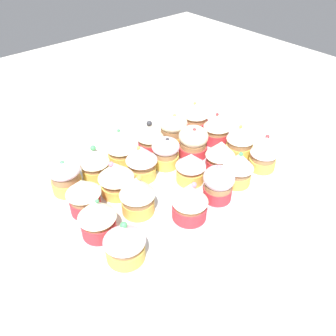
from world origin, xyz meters
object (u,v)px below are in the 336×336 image
at_px(cupcake_9, 142,161).
at_px(cupcake_21, 124,242).
at_px(cupcake_4, 94,162).
at_px(cupcake_16, 97,217).
at_px(cupcake_14, 191,167).
at_px(cupcake_18, 238,168).
at_px(cupcake_7, 193,141).
at_px(cupcake_17, 264,152).
at_px(cupcake_6, 217,127).
at_px(cupcake_11, 84,195).
at_px(cupcake_2, 150,136).
at_px(cupcake_8, 166,152).
at_px(cupcake_20, 190,200).
at_px(cupcake_13, 220,155).
at_px(baking_tray, 168,182).
at_px(cupcake_10, 116,177).
at_px(cupcake_19, 218,183).
at_px(cupcake_5, 65,176).
at_px(cupcake_12, 240,140).
at_px(cupcake_0, 196,116).
at_px(cupcake_1, 173,128).
at_px(cupcake_3, 121,147).
at_px(cupcake_15, 137,194).

relative_size(cupcake_9, cupcake_21, 1.04).
bearing_deg(cupcake_4, cupcake_16, 60.16).
height_order(cupcake_14, cupcake_18, cupcake_18).
relative_size(cupcake_7, cupcake_17, 0.91).
bearing_deg(cupcake_6, cupcake_11, -0.08).
bearing_deg(cupcake_16, cupcake_6, -170.23).
distance_m(cupcake_2, cupcake_16, 0.25).
height_order(cupcake_7, cupcake_14, cupcake_7).
bearing_deg(cupcake_14, cupcake_8, -87.41).
bearing_deg(cupcake_20, cupcake_13, -157.35).
height_order(baking_tray, cupcake_9, cupcake_9).
relative_size(cupcake_10, cupcake_21, 1.02).
height_order(cupcake_8, cupcake_19, cupcake_19).
relative_size(cupcake_6, cupcake_14, 1.16).
bearing_deg(cupcake_18, cupcake_10, -33.80).
height_order(cupcake_5, cupcake_20, cupcake_20).
bearing_deg(cupcake_2, cupcake_12, 134.48).
xyz_separation_m(cupcake_0, cupcake_11, (0.34, 0.07, 0.00)).
bearing_deg(cupcake_12, cupcake_11, -11.18).
bearing_deg(cupcake_4, cupcake_19, 124.87).
bearing_deg(cupcake_1, cupcake_20, 55.27).
xyz_separation_m(cupcake_3, cupcake_15, (0.06, 0.14, 0.00)).
distance_m(cupcake_11, cupcake_12, 0.35).
height_order(cupcake_9, cupcake_19, cupcake_9).
bearing_deg(cupcake_0, cupcake_8, 22.82).
relative_size(cupcake_10, cupcake_18, 1.01).
xyz_separation_m(cupcake_0, cupcake_9, (0.21, 0.06, 0.01)).
distance_m(baking_tray, cupcake_12, 0.18).
bearing_deg(baking_tray, cupcake_8, -125.36).
height_order(cupcake_3, cupcake_20, same).
height_order(cupcake_4, cupcake_17, same).
bearing_deg(cupcake_16, cupcake_15, 179.18).
height_order(cupcake_5, cupcake_17, cupcake_17).
bearing_deg(cupcake_20, cupcake_7, -135.91).
relative_size(cupcake_10, cupcake_16, 0.97).
bearing_deg(cupcake_19, cupcake_8, -87.45).
relative_size(cupcake_5, cupcake_16, 0.91).
distance_m(cupcake_17, cupcake_20, 0.21).
height_order(cupcake_5, cupcake_21, cupcake_21).
distance_m(cupcake_4, cupcake_6, 0.28).
xyz_separation_m(baking_tray, cupcake_15, (0.10, 0.03, 0.05)).
relative_size(cupcake_0, cupcake_12, 0.91).
relative_size(cupcake_5, cupcake_20, 0.87).
distance_m(cupcake_2, cupcake_17, 0.24).
bearing_deg(cupcake_20, cupcake_6, -147.85).
xyz_separation_m(cupcake_10, cupcake_15, (0.00, 0.07, 0.00)).
bearing_deg(baking_tray, cupcake_3, -70.59).
height_order(cupcake_12, cupcake_18, cupcake_12).
height_order(cupcake_13, cupcake_17, cupcake_17).
xyz_separation_m(cupcake_11, cupcake_17, (-0.34, 0.13, 0.00)).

